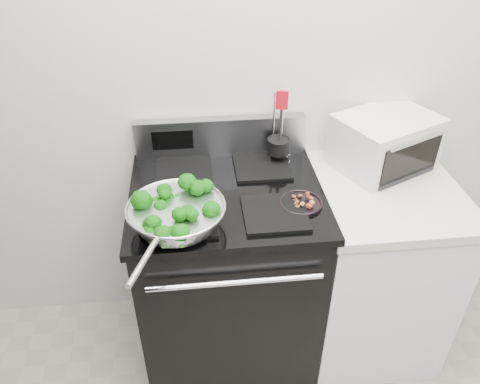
{
  "coord_description": "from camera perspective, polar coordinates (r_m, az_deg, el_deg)",
  "views": [
    {
      "loc": [
        -0.41,
        -0.14,
        2.04
      ],
      "look_at": [
        -0.25,
        1.36,
        0.98
      ],
      "focal_mm": 35.0,
      "sensor_mm": 36.0,
      "label": 1
    }
  ],
  "objects": [
    {
      "name": "back_wall",
      "position": [
        2.06,
        5.98,
        15.24
      ],
      "size": [
        4.0,
        0.02,
        2.7
      ],
      "primitive_type": "cube",
      "color": "beige",
      "rests_on": "ground"
    },
    {
      "name": "gas_range",
      "position": [
        2.2,
        -1.47,
        -9.82
      ],
      "size": [
        0.79,
        0.69,
        1.13
      ],
      "color": "black",
      "rests_on": "floor"
    },
    {
      "name": "counter",
      "position": [
        2.35,
        15.6,
        -8.73
      ],
      "size": [
        0.62,
        0.68,
        0.92
      ],
      "color": "white",
      "rests_on": "floor"
    },
    {
      "name": "skillet",
      "position": [
        1.71,
        -7.8,
        -2.64
      ],
      "size": [
        0.36,
        0.56,
        0.08
      ],
      "rotation": [
        0.0,
        0.0,
        -0.35
      ],
      "color": "silver",
      "rests_on": "gas_range"
    },
    {
      "name": "broccoli_pile",
      "position": [
        1.7,
        -7.82,
        -2.05
      ],
      "size": [
        0.29,
        0.29,
        0.1
      ],
      "primitive_type": null,
      "color": "black",
      "rests_on": "skillet"
    },
    {
      "name": "bacon_plate",
      "position": [
        1.84,
        7.45,
        -1.08
      ],
      "size": [
        0.17,
        0.17,
        0.04
      ],
      "rotation": [
        0.0,
        0.0,
        -0.23
      ],
      "color": "black",
      "rests_on": "gas_range"
    },
    {
      "name": "utensil_holder",
      "position": [
        2.08,
        4.69,
        5.19
      ],
      "size": [
        0.11,
        0.11,
        0.34
      ],
      "rotation": [
        0.0,
        0.0,
        -0.23
      ],
      "color": "silver",
      "rests_on": "gas_range"
    },
    {
      "name": "toaster_oven",
      "position": [
        2.17,
        17.21,
        5.89
      ],
      "size": [
        0.5,
        0.46,
        0.24
      ],
      "rotation": [
        0.0,
        0.0,
        0.43
      ],
      "color": "white",
      "rests_on": "counter"
    }
  ]
}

